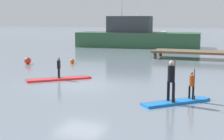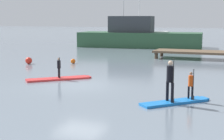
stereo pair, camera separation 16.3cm
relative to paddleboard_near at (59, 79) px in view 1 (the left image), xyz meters
name	(u,v)px [view 1 (the left image)]	position (x,y,z in m)	size (l,w,h in m)	color
ground_plane	(80,84)	(1.75, -0.86, -0.05)	(240.00, 240.00, 0.00)	slate
paddleboard_near	(59,79)	(0.00, 0.00, 0.00)	(3.12, 2.97, 0.10)	red
paddler_child_solo	(59,67)	(0.02, 0.00, 0.69)	(0.31, 0.33, 1.18)	black
paddleboard_far	(177,102)	(7.17, -3.04, 0.00)	(2.52, 2.61, 0.10)	blue
paddler_adult	(171,78)	(6.98, -3.26, 1.00)	(0.42, 0.41, 1.76)	black
paddler_child_front	(192,84)	(7.68, -2.52, 0.69)	(0.32, 0.32, 1.27)	black
fishing_boat_white_large	(136,36)	(-2.53, 23.32, 1.23)	(15.00, 5.97, 13.36)	#2D5638
fishing_boat_green_midground	(142,32)	(-6.28, 38.85, 1.15)	(8.04, 3.16, 8.44)	silver
mooring_buoy_near	(72,61)	(-2.54, 6.48, 0.14)	(0.37, 0.37, 0.37)	orange
mooring_buoy_mid	(28,61)	(-5.57, 5.06, 0.21)	(0.51, 0.51, 0.51)	red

